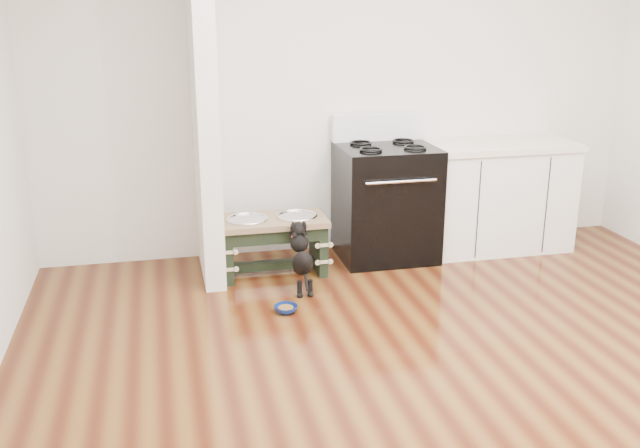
{
  "coord_description": "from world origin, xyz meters",
  "views": [
    {
      "loc": [
        -1.52,
        -3.14,
        2.03
      ],
      "look_at": [
        -0.41,
        1.65,
        0.48
      ],
      "focal_mm": 40.0,
      "sensor_mm": 36.0,
      "label": 1
    }
  ],
  "objects": [
    {
      "name": "partition_wall",
      "position": [
        -1.18,
        2.1,
        1.35
      ],
      "size": [
        0.15,
        0.8,
        2.7
      ],
      "primitive_type": "cube",
      "color": "silver",
      "rests_on": "ground"
    },
    {
      "name": "cabinet_run",
      "position": [
        1.23,
        2.18,
        0.45
      ],
      "size": [
        1.24,
        0.64,
        0.91
      ],
      "color": "white",
      "rests_on": "ground"
    },
    {
      "name": "floor_bowl",
      "position": [
        -0.75,
        1.23,
        0.03
      ],
      "size": [
        0.2,
        0.2,
        0.05
      ],
      "rotation": [
        0.0,
        0.0,
        -0.32
      ],
      "color": "navy",
      "rests_on": "ground"
    },
    {
      "name": "room_shell",
      "position": [
        0.0,
        0.0,
        1.62
      ],
      "size": [
        5.0,
        5.0,
        5.0
      ],
      "color": "silver",
      "rests_on": "ground"
    },
    {
      "name": "dog_feeder",
      "position": [
        -0.71,
        1.97,
        0.32
      ],
      "size": [
        0.82,
        0.44,
        0.47
      ],
      "color": "black",
      "rests_on": "ground"
    },
    {
      "name": "oven_range",
      "position": [
        0.25,
        2.16,
        0.48
      ],
      "size": [
        0.76,
        0.69,
        1.14
      ],
      "color": "black",
      "rests_on": "ground"
    },
    {
      "name": "ground",
      "position": [
        0.0,
        0.0,
        0.0
      ],
      "size": [
        5.0,
        5.0,
        0.0
      ],
      "primitive_type": "plane",
      "color": "#3F180B",
      "rests_on": "ground"
    },
    {
      "name": "puppy",
      "position": [
        -0.57,
        1.6,
        0.27
      ],
      "size": [
        0.14,
        0.42,
        0.5
      ],
      "color": "black",
      "rests_on": "ground"
    }
  ]
}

